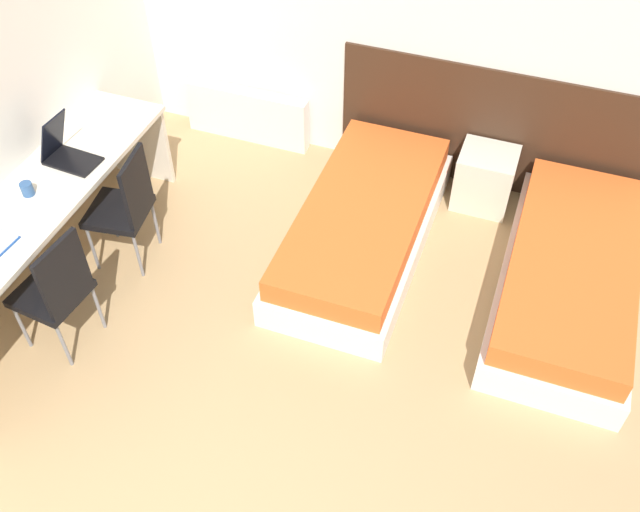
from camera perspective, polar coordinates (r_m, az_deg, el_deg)
name	(u,v)px	position (r m, az deg, el deg)	size (l,w,h in m)	color
wall_back	(405,11)	(5.40, 6.79, 18.91)	(5.31, 0.05, 2.70)	white
headboard_panel	(496,132)	(5.70, 13.94, 9.60)	(2.47, 0.03, 1.04)	#382316
bed_near_window	(363,226)	(5.22, 3.45, 2.43)	(0.89, 1.97, 0.41)	silver
bed_near_door	(569,277)	(5.15, 19.30, -1.59)	(0.89, 1.97, 0.41)	silver
nightstand	(485,178)	(5.69, 13.04, 6.07)	(0.43, 0.39, 0.48)	beige
radiator	(247,115)	(6.25, -5.83, 11.17)	(1.09, 0.12, 0.47)	silver
desk	(34,220)	(5.04, -21.89, 2.69)	(0.59, 2.56, 0.73)	beige
chair_near_laptop	(125,204)	(5.09, -15.33, 4.00)	(0.45, 0.45, 0.93)	black
chair_near_notebook	(56,288)	(4.66, -20.37, -2.44)	(0.44, 0.44, 0.93)	black
laptop	(66,152)	(5.17, -19.65, 7.82)	(0.38, 0.25, 0.35)	black
mug	(27,189)	(5.00, -22.39, 4.99)	(0.08, 0.08, 0.09)	#2D5184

